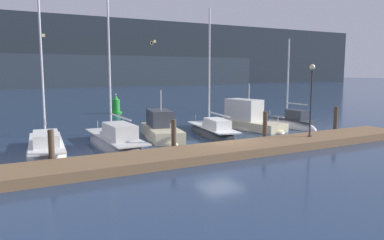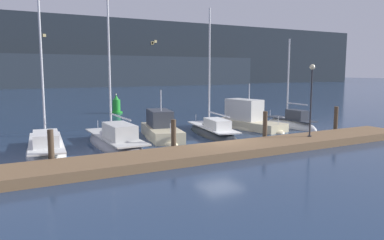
{
  "view_description": "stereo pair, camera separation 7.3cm",
  "coord_description": "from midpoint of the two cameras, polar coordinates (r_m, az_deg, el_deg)",
  "views": [
    {
      "loc": [
        -11.85,
        -18.38,
        4.48
      ],
      "look_at": [
        0.0,
        3.49,
        1.2
      ],
      "focal_mm": 35.0,
      "sensor_mm": 36.0,
      "label": 1
    },
    {
      "loc": [
        -11.79,
        -18.42,
        4.48
      ],
      "look_at": [
        0.0,
        3.49,
        1.2
      ],
      "focal_mm": 35.0,
      "sensor_mm": 36.0,
      "label": 2
    }
  ],
  "objects": [
    {
      "name": "mooring_pile_1",
      "position": [
        20.41,
        -2.89,
        -2.52
      ],
      "size": [
        0.28,
        0.28,
        1.86
      ],
      "primitive_type": "cylinder",
      "color": "#4C3D2D",
      "rests_on": "ground"
    },
    {
      "name": "sailboat_berth_4",
      "position": [
        26.34,
        3.06,
        -2.02
      ],
      "size": [
        2.97,
        7.53,
        9.46
      ],
      "color": "#2D3338",
      "rests_on": "ground"
    },
    {
      "name": "mooring_pile_2",
      "position": [
        23.78,
        10.98,
        -1.06
      ],
      "size": [
        0.28,
        0.28,
        1.98
      ],
      "primitive_type": "cylinder",
      "color": "#4C3D2D",
      "rests_on": "ground"
    },
    {
      "name": "dock_lamppost",
      "position": [
        23.92,
        17.66,
        4.51
      ],
      "size": [
        0.32,
        0.32,
        4.42
      ],
      "color": "#2D2D33",
      "rests_on": "dock"
    },
    {
      "name": "mooring_pile_0",
      "position": [
        18.64,
        -20.74,
        -4.09
      ],
      "size": [
        0.28,
        0.28,
        1.78
      ],
      "primitive_type": "cylinder",
      "color": "#4C3D2D",
      "rests_on": "ground"
    },
    {
      "name": "hillside_backdrop",
      "position": [
        116.08,
        -23.37,
        9.22
      ],
      "size": [
        240.0,
        23.0,
        19.93
      ],
      "color": "#232B33",
      "rests_on": "ground"
    },
    {
      "name": "motorboat_berth_5",
      "position": [
        29.61,
        8.49,
        -0.46
      ],
      "size": [
        3.37,
        6.78,
        4.04
      ],
      "color": "beige",
      "rests_on": "ground"
    },
    {
      "name": "motorboat_berth_3",
      "position": [
        25.22,
        -4.79,
        -1.99
      ],
      "size": [
        3.16,
        6.21,
        3.74
      ],
      "color": "beige",
      "rests_on": "ground"
    },
    {
      "name": "sailboat_berth_6",
      "position": [
        30.98,
        14.74,
        -0.79
      ],
      "size": [
        1.44,
        5.44,
        7.72
      ],
      "color": "white",
      "rests_on": "ground"
    },
    {
      "name": "ground_plane",
      "position": [
        22.32,
        4.18,
        -4.09
      ],
      "size": [
        400.0,
        400.0,
        0.0
      ],
      "primitive_type": "plane",
      "color": "navy"
    },
    {
      "name": "mooring_pile_3",
      "position": [
        28.19,
        20.96,
        -0.08
      ],
      "size": [
        0.28,
        0.28,
        2.0
      ],
      "primitive_type": "cylinder",
      "color": "#4C3D2D",
      "rests_on": "ground"
    },
    {
      "name": "sailboat_berth_1",
      "position": [
        21.99,
        -21.4,
        -4.4
      ],
      "size": [
        2.9,
        8.13,
        10.71
      ],
      "color": "white",
      "rests_on": "ground"
    },
    {
      "name": "channel_buoy",
      "position": [
        40.67,
        -11.57,
        2.14
      ],
      "size": [
        1.24,
        1.24,
        2.06
      ],
      "color": "green",
      "rests_on": "ground"
    },
    {
      "name": "sailboat_berth_2",
      "position": [
        22.82,
        -11.69,
        -3.59
      ],
      "size": [
        2.25,
        8.39,
        12.25
      ],
      "color": "gray",
      "rests_on": "ground"
    },
    {
      "name": "dock",
      "position": [
        20.73,
        7.05,
        -4.39
      ],
      "size": [
        25.14,
        2.8,
        0.45
      ],
      "primitive_type": "cube",
      "color": "brown",
      "rests_on": "ground"
    }
  ]
}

